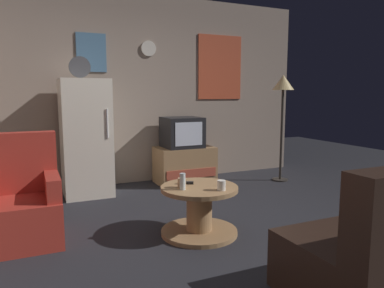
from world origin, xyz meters
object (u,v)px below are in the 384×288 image
fridge (86,137)px  wine_glass (183,182)px  mug_ceramic_white (221,185)px  crt_tv (182,132)px  coffee_table (199,210)px  mug_ceramic_tan (182,183)px  armchair (19,204)px  tv_stand (185,165)px  remote_control (186,183)px  standing_lamp (283,91)px

fridge → wine_glass: (0.57, -1.88, -0.22)m
mug_ceramic_white → crt_tv: bearing=76.6°
fridge → coffee_table: 2.05m
fridge → crt_tv: 1.38m
wine_glass → mug_ceramic_tan: size_ratio=1.67×
fridge → crt_tv: size_ratio=3.28×
mug_ceramic_tan → armchair: bearing=160.1°
fridge → tv_stand: bearing=3.0°
mug_ceramic_tan → coffee_table: bearing=-6.2°
remote_control → standing_lamp: bearing=56.3°
tv_stand → crt_tv: size_ratio=1.56×
remote_control → armchair: armchair is taller
fridge → mug_ceramic_tan: size_ratio=19.67×
coffee_table → remote_control: remote_control is taller
mug_ceramic_white → armchair: (-1.65, 0.72, -0.17)m
remote_control → armchair: size_ratio=0.16×
mug_ceramic_white → tv_stand: bearing=75.6°
mug_ceramic_tan → remote_control: mug_ceramic_tan is taller
tv_stand → wine_glass: (-0.85, -1.95, 0.27)m
standing_lamp → wine_glass: bearing=-146.4°
coffee_table → tv_stand: bearing=70.9°
mug_ceramic_tan → crt_tv: bearing=67.3°
wine_glass → mug_ceramic_tan: bearing=73.0°
wine_glass → crt_tv: bearing=67.5°
coffee_table → armchair: bearing=161.6°
standing_lamp → mug_ceramic_tan: size_ratio=17.67×
tv_stand → wine_glass: 2.15m
wine_glass → armchair: (-1.34, 0.56, -0.20)m
wine_glass → remote_control: 0.22m
armchair → crt_tv: bearing=32.9°
mug_ceramic_tan → wine_glass: bearing=-107.0°
fridge → crt_tv: bearing=3.0°
mug_ceramic_white → mug_ceramic_tan: same height
crt_tv → remote_control: bearing=-111.6°
crt_tv → wine_glass: size_ratio=3.60×
crt_tv → fridge: bearing=-177.0°
fridge → armchair: bearing=-120.5°
crt_tv → standing_lamp: size_ratio=0.34×
remote_control → tv_stand: bearing=92.1°
coffee_table → mug_ceramic_white: 0.37m
wine_glass → armchair: 1.47m
coffee_table → mug_ceramic_white: size_ratio=8.00×
mug_ceramic_white → fridge: bearing=113.2°
wine_glass → remote_control: size_ratio=1.00×
tv_stand → mug_ceramic_white: 2.19m
fridge → mug_ceramic_tan: 1.92m
standing_lamp → armchair: bearing=-165.5°
standing_lamp → wine_glass: (-2.24, -1.49, -0.82)m
tv_stand → wine_glass: wine_glass is taller
tv_stand → coffee_table: size_ratio=1.17×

